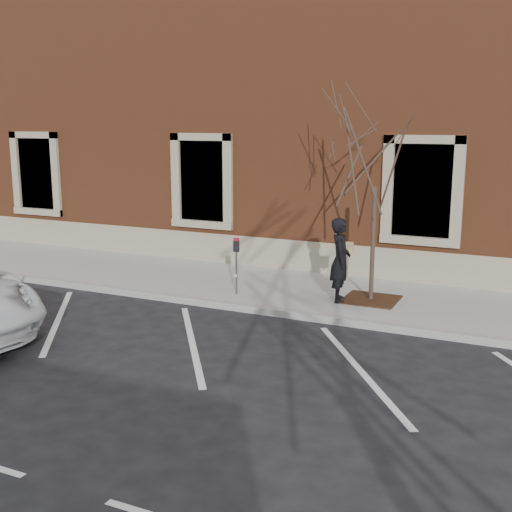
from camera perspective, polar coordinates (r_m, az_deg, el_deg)
The scene contains 9 objects.
ground at distance 13.89m, azimuth -1.06°, elevation -4.91°, with size 120.00×120.00×0.00m, color #28282B.
sidewalk_near at distance 15.40m, azimuth 1.82°, elevation -2.94°, with size 40.00×3.50×0.15m, color #AAA9A0.
curb_near at distance 13.82m, azimuth -1.15°, elevation -4.66°, with size 40.00×0.12×0.15m, color #9E9E99.
parking_stripes at distance 12.05m, azimuth -5.71°, elevation -7.60°, with size 28.00×4.40×0.01m, color silver, non-canonical shape.
building_civic at distance 20.53m, azimuth 8.68°, elevation 11.70°, with size 40.00×8.62×8.00m.
man at distance 14.00m, azimuth 7.50°, elevation -0.36°, with size 0.67×0.44×1.84m, color black.
parking_meter at distance 14.43m, azimuth -1.76°, elevation 0.05°, with size 0.12×0.09×1.30m.
tree_grate at distance 14.39m, azimuth 10.16°, elevation -3.82°, with size 1.16×1.16×0.03m, color #432915.
sapling at distance 13.88m, azimuth 10.64°, elevation 8.89°, with size 2.73×2.73×4.55m.
Camera 1 is at (5.88, -11.93, 4.01)m, focal length 45.00 mm.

